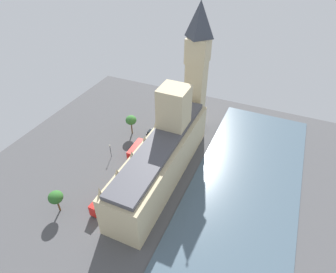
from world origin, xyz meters
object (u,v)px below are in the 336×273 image
Objects in this scene: pedestrian_by_river_gate at (152,150)px; plane_tree_corner at (131,120)px; parliament_building at (164,153)px; double_decker_bus_near_tower at (136,150)px; pedestrian_midblock at (156,143)px; car_yellow_cab_far_end at (115,183)px; pedestrian_under_trees at (118,193)px; car_blue_leading at (129,172)px; double_decker_bus_opposite_hall at (102,201)px; street_lamp_slot_11 at (110,148)px; car_black_trailing at (150,132)px; car_dark_green_kerbside at (148,140)px; plane_tree_slot_10 at (56,197)px; clock_tower at (197,69)px.

plane_tree_corner reaches higher than pedestrian_by_river_gate.
plane_tree_corner is (23.57, -16.92, -2.48)m from parliament_building.
pedestrian_midblock is (-4.54, -9.59, -1.96)m from double_decker_bus_near_tower.
car_yellow_cab_far_end is 2.80× the size of pedestrian_under_trees.
double_decker_bus_opposite_hall reaches higher than car_blue_leading.
plane_tree_corner is at bearing -170.24° from pedestrian_under_trees.
car_yellow_cab_far_end is 0.43× the size of double_decker_bus_opposite_hall.
plane_tree_corner reaches higher than street_lamp_slot_11.
street_lamp_slot_11 is (11.75, -5.59, 3.44)m from car_blue_leading.
parliament_building reaches higher than double_decker_bus_near_tower.
parliament_building is 12.67× the size of car_black_trailing.
car_blue_leading is at bearing -105.45° from car_yellow_cab_far_end.
car_dark_green_kerbside and car_yellow_cab_far_end have the same top height.
double_decker_bus_near_tower is at bearing 87.06° from car_dark_green_kerbside.
plane_tree_slot_10 is (12.01, 7.23, 3.84)m from double_decker_bus_opposite_hall.
car_black_trailing is 8.01m from pedestrian_midblock.
plane_tree_slot_10 is (24.16, 30.07, -3.19)m from parliament_building.
car_blue_leading is 2.76× the size of pedestrian_midblock.
car_yellow_cab_far_end is (-0.69, 27.13, 0.00)m from car_dark_green_kerbside.
parliament_building is 15.81m from car_blue_leading.
double_decker_bus_opposite_hall reaches higher than pedestrian_by_river_gate.
pedestrian_by_river_gate is (9.68, -9.48, -8.95)m from parliament_building.
parliament_building reaches higher than pedestrian_under_trees.
clock_tower reaches higher than plane_tree_slot_10.
pedestrian_by_river_gate is (-0.65, 4.86, 0.03)m from pedestrian_midblock.
pedestrian_midblock is at bearing -89.91° from double_decker_bus_opposite_hall.
pedestrian_midblock is at bearing 168.94° from plane_tree_corner.
pedestrian_under_trees is 0.19× the size of plane_tree_slot_10.
pedestrian_under_trees is (-1.62, 10.41, -0.15)m from car_blue_leading.
car_blue_leading is 0.39× the size of double_decker_bus_opposite_hall.
car_black_trailing is at bearing 176.88° from pedestrian_under_trees.
car_blue_leading is (-4.23, 25.98, -0.01)m from car_black_trailing.
plane_tree_slot_10 reaches higher than pedestrian_midblock.
plane_tree_corner reaches higher than car_blue_leading.
car_yellow_cab_far_end is 10.20m from double_decker_bus_opposite_hall.
street_lamp_slot_11 is (13.37, -16.00, 3.59)m from pedestrian_under_trees.
plane_tree_slot_10 reaches higher than car_yellow_cab_far_end.
car_yellow_cab_far_end reaches higher than pedestrian_under_trees.
car_black_trailing is 0.51× the size of plane_tree_corner.
double_decker_bus_opposite_hall is at bearing -11.73° from pedestrian_by_river_gate.
street_lamp_slot_11 is (9.78, -12.54, 3.44)m from car_yellow_cab_far_end.
double_decker_bus_opposite_hall is 1.14× the size of plane_tree_corner.
car_dark_green_kerbside is (14.38, -14.23, -8.77)m from parliament_building.
parliament_building is at bearing 90.63° from clock_tower.
clock_tower reaches higher than pedestrian_by_river_gate.
street_lamp_slot_11 reaches higher than pedestrian_under_trees.
parliament_building is 38.49m from clock_tower.
pedestrian_under_trees is (-4.28, 30.58, -0.16)m from car_dark_green_kerbside.
parliament_building reaches higher than car_dark_green_kerbside.
clock_tower is 12.17× the size of car_yellow_cab_far_end.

